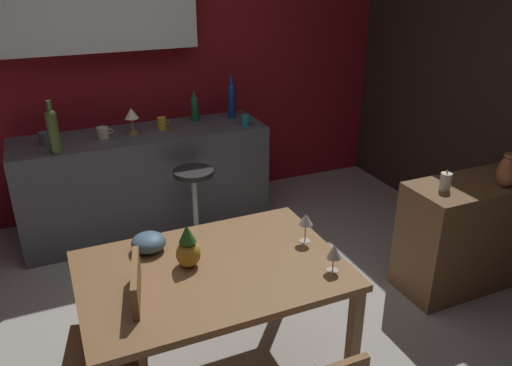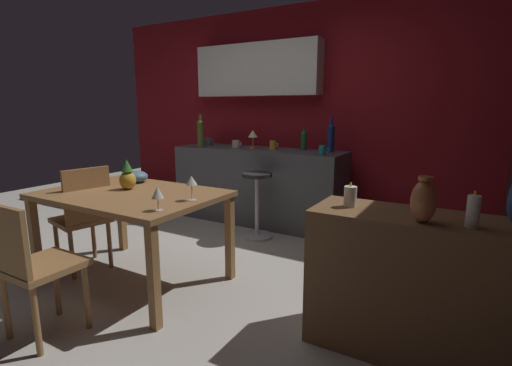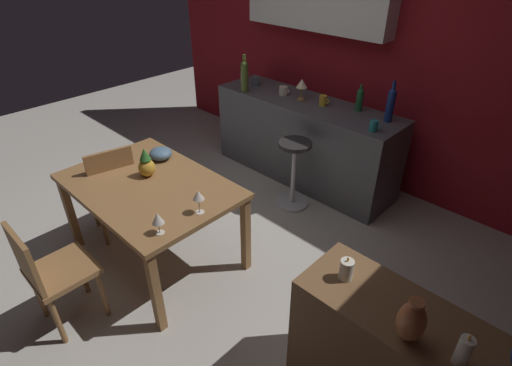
# 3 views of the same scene
# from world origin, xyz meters

# --- Properties ---
(ground_plane) EXTENTS (9.00, 9.00, 0.00)m
(ground_plane) POSITION_xyz_m (0.00, 0.00, 0.00)
(ground_plane) COLOR #B7B2A8
(wall_kitchen_back) EXTENTS (5.20, 0.33, 2.60)m
(wall_kitchen_back) POSITION_xyz_m (-0.06, 2.08, 1.41)
(wall_kitchen_back) COLOR maroon
(wall_kitchen_back) RESTS_ON ground_plane
(dining_table) EXTENTS (1.38, 0.95, 0.74)m
(dining_table) POSITION_xyz_m (-0.10, -0.37, 0.66)
(dining_table) COLOR olive
(dining_table) RESTS_ON ground_plane
(kitchen_counter) EXTENTS (2.10, 0.60, 0.90)m
(kitchen_counter) POSITION_xyz_m (-0.06, 1.55, 0.45)
(kitchen_counter) COLOR #4C4C51
(kitchen_counter) RESTS_ON ground_plane
(sideboard_cabinet) EXTENTS (1.10, 0.44, 0.82)m
(sideboard_cabinet) POSITION_xyz_m (1.95, -0.23, 0.41)
(sideboard_cabinet) COLOR brown
(sideboard_cabinet) RESTS_ON ground_plane
(chair_near_window) EXTENTS (0.48, 0.48, 0.91)m
(chair_near_window) POSITION_xyz_m (-0.62, -0.43, 0.49)
(chair_near_window) COLOR olive
(chair_near_window) RESTS_ON ground_plane
(chair_by_doorway) EXTENTS (0.40, 0.40, 0.87)m
(chair_by_doorway) POSITION_xyz_m (-0.00, -1.22, 0.48)
(chair_by_doorway) COLOR olive
(chair_by_doorway) RESTS_ON ground_plane
(bar_stool) EXTENTS (0.34, 0.34, 0.71)m
(bar_stool) POSITION_xyz_m (0.22, 1.03, 0.38)
(bar_stool) COLOR #262323
(bar_stool) RESTS_ON ground_plane
(wine_glass_left) EXTENTS (0.08, 0.08, 0.18)m
(wine_glass_left) POSITION_xyz_m (0.48, -0.33, 0.88)
(wine_glass_left) COLOR silver
(wine_glass_left) RESTS_ON dining_table
(wine_glass_right) EXTENTS (0.08, 0.08, 0.16)m
(wine_glass_right) POSITION_xyz_m (0.47, -0.65, 0.86)
(wine_glass_right) COLOR silver
(wine_glass_right) RESTS_ON dining_table
(pineapple_centerpiece) EXTENTS (0.13, 0.13, 0.24)m
(pineapple_centerpiece) POSITION_xyz_m (-0.21, -0.30, 0.84)
(pineapple_centerpiece) COLOR gold
(pineapple_centerpiece) RESTS_ON dining_table
(fruit_bowl) EXTENTS (0.19, 0.19, 0.10)m
(fruit_bowl) POSITION_xyz_m (-0.37, -0.06, 0.79)
(fruit_bowl) COLOR slate
(fruit_bowl) RESTS_ON dining_table
(wine_bottle_green) EXTENTS (0.07, 0.07, 0.26)m
(wine_bottle_green) POSITION_xyz_m (0.46, 1.71, 1.02)
(wine_bottle_green) COLOR #1E592D
(wine_bottle_green) RESTS_ON kitchen_counter
(wine_bottle_olive) EXTENTS (0.08, 0.08, 0.40)m
(wine_bottle_olive) POSITION_xyz_m (-0.74, 1.32, 1.09)
(wine_bottle_olive) COLOR #475623
(wine_bottle_olive) RESTS_ON kitchen_counter
(wine_bottle_cobalt) EXTENTS (0.08, 0.08, 0.38)m
(wine_bottle_cobalt) POSITION_xyz_m (0.80, 1.67, 1.07)
(wine_bottle_cobalt) COLOR navy
(wine_bottle_cobalt) RESTS_ON kitchen_counter
(cup_cream) EXTENTS (0.13, 0.09, 0.09)m
(cup_cream) POSITION_xyz_m (-0.37, 1.54, 0.95)
(cup_cream) COLOR beige
(cup_cream) RESTS_ON kitchen_counter
(cup_mustard) EXTENTS (0.11, 0.08, 0.10)m
(cup_mustard) POSITION_xyz_m (0.13, 1.58, 0.95)
(cup_mustard) COLOR gold
(cup_mustard) RESTS_ON kitchen_counter
(cup_slate) EXTENTS (0.12, 0.09, 0.10)m
(cup_slate) POSITION_xyz_m (-0.81, 1.56, 0.95)
(cup_slate) COLOR #515660
(cup_slate) RESTS_ON kitchen_counter
(cup_teal) EXTENTS (0.11, 0.08, 0.10)m
(cup_teal) POSITION_xyz_m (0.82, 1.38, 0.95)
(cup_teal) COLOR teal
(cup_teal) RESTS_ON kitchen_counter
(counter_lamp) EXTENTS (0.12, 0.12, 0.22)m
(counter_lamp) POSITION_xyz_m (-0.13, 1.54, 1.06)
(counter_lamp) COLOR #A58447
(counter_lamp) RESTS_ON kitchen_counter
(pillar_candle_tall) EXTENTS (0.07, 0.07, 0.15)m
(pillar_candle_tall) POSITION_xyz_m (1.59, -0.23, 0.88)
(pillar_candle_tall) COLOR white
(pillar_candle_tall) RESTS_ON sideboard_cabinet
(pillar_candle_short) EXTENTS (0.06, 0.06, 0.18)m
(pillar_candle_short) POSITION_xyz_m (2.21, -0.31, 0.90)
(pillar_candle_short) COLOR white
(pillar_candle_short) RESTS_ON sideboard_cabinet
(vase_copper) EXTENTS (0.13, 0.13, 0.24)m
(vase_copper) POSITION_xyz_m (1.99, -0.35, 0.93)
(vase_copper) COLOR #B26038
(vase_copper) RESTS_ON sideboard_cabinet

